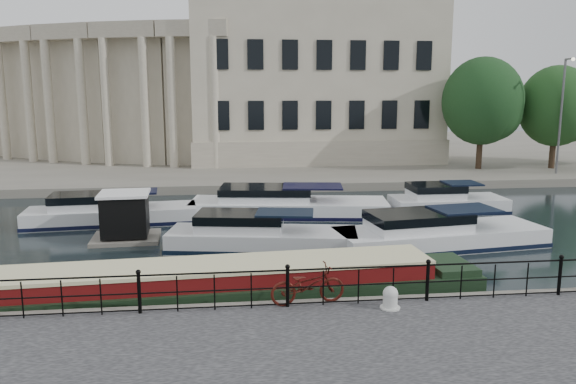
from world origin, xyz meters
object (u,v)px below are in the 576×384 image
object	(u,v)px
bicycle	(308,285)
narrowboat	(216,289)
mooring_bollard	(390,298)
harbour_hut	(125,218)

from	to	relation	value
bicycle	narrowboat	world-z (taller)	bicycle
mooring_bollard	harbour_hut	world-z (taller)	harbour_hut
bicycle	harbour_hut	xyz separation A→B (m)	(-6.58, 9.67, -0.15)
narrowboat	harbour_hut	size ratio (longest dim) A/B	5.70
bicycle	harbour_hut	bearing A→B (deg)	26.87
bicycle	mooring_bollard	distance (m)	2.30
mooring_bollard	harbour_hut	bearing A→B (deg)	130.61
mooring_bollard	bicycle	bearing A→B (deg)	165.41
harbour_hut	narrowboat	bearing A→B (deg)	-65.73
bicycle	mooring_bollard	xyz separation A→B (m)	(2.21, -0.58, -0.26)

